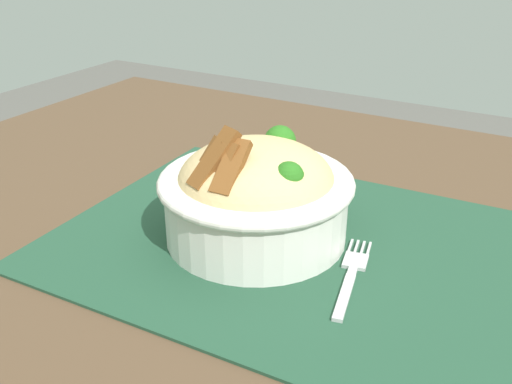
{
  "coord_description": "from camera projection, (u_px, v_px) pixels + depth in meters",
  "views": [
    {
      "loc": [
        0.24,
        -0.46,
        1.05
      ],
      "look_at": [
        -0.01,
        -0.01,
        0.8
      ],
      "focal_mm": 40.53,
      "sensor_mm": 36.0,
      "label": 1
    }
  ],
  "objects": [
    {
      "name": "bowl",
      "position": [
        256.0,
        193.0,
        0.57
      ],
      "size": [
        0.21,
        0.21,
        0.12
      ],
      "color": "silver",
      "rests_on": "placemat"
    },
    {
      "name": "fork",
      "position": [
        352.0,
        273.0,
        0.52
      ],
      "size": [
        0.04,
        0.13,
        0.0
      ],
      "color": "#B4B4B4",
      "rests_on": "placemat"
    },
    {
      "name": "placemat",
      "position": [
        286.0,
        242.0,
        0.58
      ],
      "size": [
        0.46,
        0.37,
        0.0
      ],
      "primitive_type": "cube",
      "rotation": [
        0.0,
        0.0,
        0.03
      ],
      "color": "#1E422D",
      "rests_on": "table"
    },
    {
      "name": "table",
      "position": [
        270.0,
        289.0,
        0.63
      ],
      "size": [
        1.1,
        0.86,
        0.75
      ],
      "color": "#4C3826",
      "rests_on": "ground_plane"
    }
  ]
}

